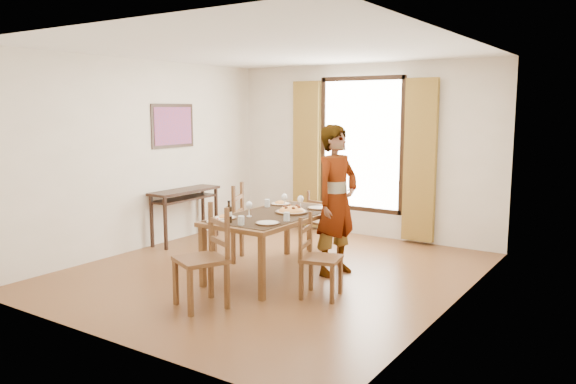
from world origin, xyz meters
The scene contains 22 objects.
ground centered at (0.00, 0.00, 0.00)m, with size 5.00×5.00×0.00m, color #5A321C.
room_shell centered at (0.00, 0.13, 1.54)m, with size 4.60×5.10×2.74m.
console_table centered at (-2.03, 0.60, 0.68)m, with size 0.38×1.20×0.80m.
dining_table centered at (0.11, -0.05, 0.69)m, with size 0.95×1.85×0.76m.
chair_west centered at (-0.83, 0.13, 0.48)m, with size 0.59×0.59×1.03m.
chair_north centered at (0.01, 1.27, 0.40)m, with size 0.44×0.44×0.86m.
chair_south centered at (0.13, -1.38, 0.49)m, with size 0.61×0.61×1.04m.
chair_east centered at (0.96, -0.48, 0.42)m, with size 0.48×0.48×0.89m.
man centered at (0.70, 0.38, 0.91)m, with size 0.55×0.73×1.82m, color #919499.
plate_sw centered at (-0.20, -0.64, 0.78)m, with size 0.27×0.27×0.05m, color silver, non-canonical shape.
plate_se centered at (0.38, -0.61, 0.78)m, with size 0.27×0.27×0.05m, color silver, non-canonical shape.
plate_nw centered at (-0.20, 0.50, 0.78)m, with size 0.27×0.27×0.05m, color silver, non-canonical shape.
plate_ne centered at (0.37, 0.51, 0.78)m, with size 0.27×0.27×0.05m, color silver, non-canonical shape.
pasta_platter centered at (0.25, 0.08, 0.81)m, with size 0.40×0.40×0.10m, color #B34C16, non-canonical shape.
caprese_plate centered at (-0.17, -0.84, 0.78)m, with size 0.20×0.20×0.04m, color silver, non-canonical shape.
wine_glass_a centered at (-0.05, -0.38, 0.85)m, with size 0.08×0.08×0.18m, color white, non-canonical shape.
wine_glass_b centered at (0.22, 0.32, 0.85)m, with size 0.08×0.08×0.18m, color white, non-canonical shape.
wine_glass_c centered at (-0.03, 0.33, 0.85)m, with size 0.08×0.08×0.18m, color white, non-canonical shape.
tumbler_a centered at (0.46, -0.35, 0.81)m, with size 0.07×0.07×0.10m, color silver.
tumbler_b centered at (-0.25, 0.26, 0.81)m, with size 0.07×0.07×0.10m, color silver.
tumbler_c centered at (0.17, -0.81, 0.81)m, with size 0.07×0.07×0.10m, color silver.
wine_bottle centered at (-0.02, -0.78, 0.88)m, with size 0.07×0.07×0.25m, color black, non-canonical shape.
Camera 1 is at (3.91, -5.52, 2.02)m, focal length 35.00 mm.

